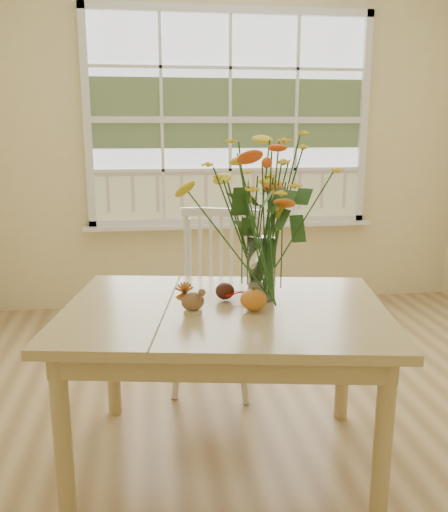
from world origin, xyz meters
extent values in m
cube|color=#9B784B|center=(0.00, 0.00, -0.01)|extent=(4.00, 4.50, 0.01)
cube|color=beige|center=(0.00, 2.25, 1.35)|extent=(4.00, 0.02, 2.70)
cube|color=silver|center=(0.00, 2.23, 1.55)|extent=(2.20, 0.00, 1.60)
cube|color=white|center=(0.00, 2.18, 0.69)|extent=(2.42, 0.12, 0.03)
cube|color=tan|center=(-0.37, -0.07, 0.72)|extent=(1.52, 1.20, 0.04)
cube|color=tan|center=(-0.37, -0.07, 0.65)|extent=(1.38, 1.06, 0.10)
cylinder|color=tan|center=(-1.02, -0.36, 0.35)|extent=(0.07, 0.07, 0.70)
cylinder|color=tan|center=(-0.89, 0.43, 0.35)|extent=(0.07, 0.07, 0.70)
cylinder|color=tan|center=(0.15, -0.57, 0.35)|extent=(0.07, 0.07, 0.70)
cylinder|color=tan|center=(0.29, 0.22, 0.35)|extent=(0.07, 0.07, 0.70)
cube|color=white|center=(-0.32, 0.67, 0.48)|extent=(0.58, 0.57, 0.05)
cube|color=white|center=(-0.26, 0.84, 0.74)|extent=(0.46, 0.19, 0.53)
cylinder|color=white|center=(-0.54, 0.57, 0.23)|extent=(0.04, 0.04, 0.46)
cylinder|color=white|center=(-0.43, 0.89, 0.23)|extent=(0.04, 0.04, 0.46)
cylinder|color=white|center=(-0.20, 0.45, 0.23)|extent=(0.04, 0.04, 0.46)
cylinder|color=white|center=(-0.09, 0.77, 0.23)|extent=(0.04, 0.04, 0.46)
cylinder|color=white|center=(-0.19, 0.02, 0.88)|extent=(0.12, 0.12, 0.28)
ellipsoid|color=#D36218|center=(-0.25, -0.13, 0.78)|extent=(0.11, 0.11, 0.09)
cylinder|color=#CCB78C|center=(-0.51, -0.12, 0.74)|extent=(0.08, 0.08, 0.01)
ellipsoid|color=brown|center=(-0.51, -0.12, 0.79)|extent=(0.10, 0.08, 0.08)
ellipsoid|color=#38160F|center=(-0.35, 0.03, 0.77)|extent=(0.08, 0.08, 0.08)
camera|label=1|loc=(-0.67, -2.25, 1.48)|focal=38.00mm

